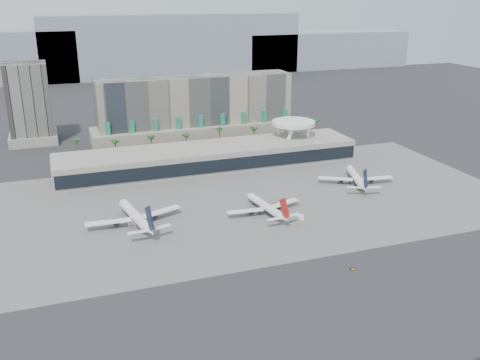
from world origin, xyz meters
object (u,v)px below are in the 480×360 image
object	(u,v)px
taxiway_sign	(353,269)
airliner_centre	(266,206)
airliner_right	(356,178)
service_vehicle_b	(299,217)
airliner_left	(136,216)
service_vehicle_a	(133,222)

from	to	relation	value
taxiway_sign	airliner_centre	bearing A→B (deg)	112.57
airliner_right	taxiway_sign	world-z (taller)	airliner_right
airliner_right	service_vehicle_b	xyz separation A→B (m)	(-47.65, -31.59, -2.52)
airliner_left	airliner_right	size ratio (longest dim) A/B	1.12
airliner_centre	taxiway_sign	xyz separation A→B (m)	(9.96, -58.97, -2.82)
airliner_left	service_vehicle_a	distance (m)	3.01
taxiway_sign	service_vehicle_b	bearing A→B (deg)	101.55
airliner_left	taxiway_sign	size ratio (longest dim) A/B	21.04
service_vehicle_b	airliner_left	bearing A→B (deg)	-174.18
service_vehicle_a	taxiway_sign	world-z (taller)	service_vehicle_a
airliner_right	service_vehicle_b	distance (m)	57.22
airliner_right	service_vehicle_b	world-z (taller)	airliner_right
airliner_left	service_vehicle_b	distance (m)	71.00
service_vehicle_b	service_vehicle_a	bearing A→B (deg)	-173.87
airliner_left	airliner_centre	world-z (taller)	airliner_left
airliner_right	airliner_left	bearing A→B (deg)	-156.02
airliner_left	taxiway_sign	xyz separation A→B (m)	(67.23, -66.38, -3.38)
airliner_right	airliner_centre	bearing A→B (deg)	-143.34
airliner_centre	service_vehicle_a	bearing A→B (deg)	165.16
airliner_right	service_vehicle_b	bearing A→B (deg)	-128.78
service_vehicle_a	service_vehicle_b	bearing A→B (deg)	-15.63
airliner_left	airliner_right	world-z (taller)	airliner_left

